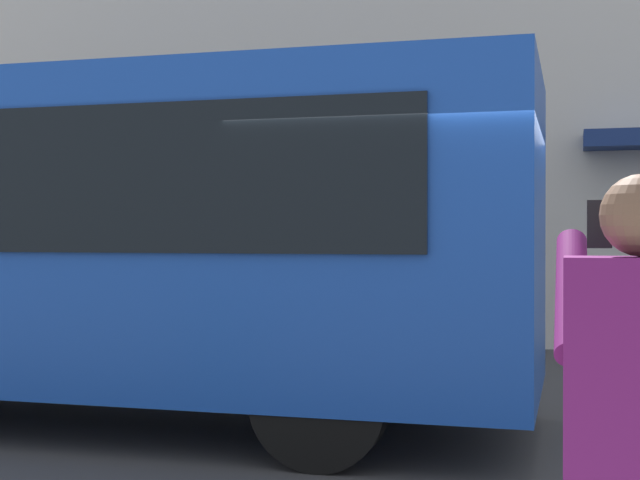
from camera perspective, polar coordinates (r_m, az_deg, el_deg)
ground_plane at (r=7.56m, az=6.47°, el=-12.54°), size 60.00×60.00×0.00m
red_bus at (r=8.75m, az=-17.41°, el=0.33°), size 9.05×2.54×3.08m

